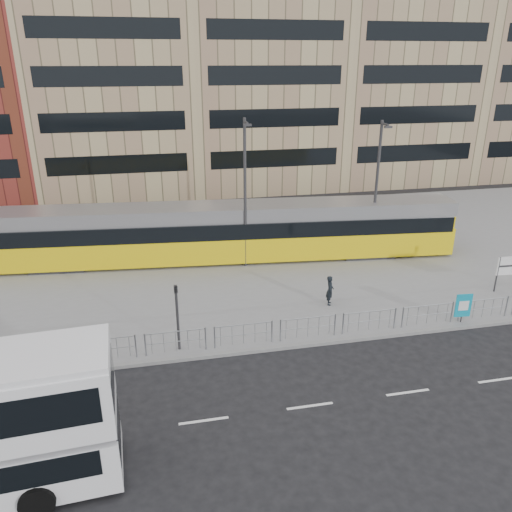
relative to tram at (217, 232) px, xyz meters
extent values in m
plane|color=black|center=(3.43, -11.08, -1.94)|extent=(120.00, 120.00, 0.00)
cube|color=gray|center=(3.43, 0.92, -1.86)|extent=(64.00, 24.00, 0.15)
cube|color=gray|center=(3.43, -11.03, -1.86)|extent=(64.00, 0.25, 0.17)
cube|color=tan|center=(-6.57, 22.92, 9.06)|extent=(14.00, 16.00, 22.00)
cube|color=tan|center=(7.43, 22.92, 10.06)|extent=(14.00, 16.00, 24.00)
cube|color=tan|center=(21.43, 22.92, 8.56)|extent=(14.00, 16.00, 21.00)
cube|color=tan|center=(35.43, 22.92, 9.56)|extent=(14.00, 16.00, 23.00)
cylinder|color=#999BA1|center=(5.43, -10.58, -0.74)|extent=(32.00, 0.05, 0.05)
cylinder|color=#999BA1|center=(5.43, -10.58, -1.24)|extent=(32.00, 0.04, 0.04)
cube|color=white|center=(4.43, -15.08, -1.93)|extent=(62.00, 0.12, 0.01)
cylinder|color=black|center=(-7.60, -18.11, -1.43)|extent=(1.04, 0.37, 1.02)
cylinder|color=black|center=(-7.76, -15.50, -1.43)|extent=(1.04, 0.37, 1.02)
cube|color=yellow|center=(0.00, 0.00, -0.76)|extent=(30.41, 5.62, 1.73)
cube|color=black|center=(0.00, 0.00, 0.43)|extent=(29.98, 5.62, 0.97)
cube|color=#A0A0A5|center=(0.00, 0.00, 1.35)|extent=(30.39, 5.40, 0.87)
cube|color=yellow|center=(14.43, -1.33, -0.06)|extent=(1.52, 2.54, 2.81)
cylinder|color=#2D2D30|center=(0.00, 0.00, 0.05)|extent=(2.80, 2.80, 3.24)
cube|color=#2D2D30|center=(9.69, -0.89, -1.52)|extent=(3.48, 3.01, 0.54)
cube|color=#2D2D30|center=(-9.69, 0.89, -1.52)|extent=(3.48, 3.01, 0.54)
cylinder|color=#2D2D30|center=(14.33, -7.95, -0.77)|extent=(0.09, 0.09, 2.04)
cube|color=white|center=(15.12, -8.00, -0.29)|extent=(1.77, 0.17, 1.06)
cylinder|color=#2D2D30|center=(10.52, -10.68, -1.39)|extent=(0.06, 0.06, 0.80)
cube|color=#0C90B5|center=(10.52, -10.68, -0.89)|extent=(0.80, 0.14, 1.20)
cube|color=white|center=(10.52, -10.71, -0.89)|extent=(0.50, 0.06, 0.50)
imported|color=black|center=(4.86, -7.54, -0.99)|extent=(0.55, 0.68, 1.60)
cylinder|color=#2D2D30|center=(-3.12, -10.31, -0.29)|extent=(0.12, 0.12, 3.00)
imported|color=#2D2D30|center=(-3.12, -10.31, 0.81)|extent=(0.18, 0.21, 1.00)
cylinder|color=#2D2D30|center=(1.54, -1.49, 2.68)|extent=(0.18, 0.18, 8.94)
cylinder|color=#2D2D30|center=(1.54, -1.89, 6.95)|extent=(0.14, 0.90, 0.14)
cube|color=#2D2D30|center=(1.54, -2.34, 6.85)|extent=(0.45, 0.20, 0.12)
cylinder|color=#2D2D30|center=(9.86, -1.43, 2.52)|extent=(0.18, 0.18, 8.61)
cylinder|color=#2D2D30|center=(9.86, -1.83, 6.62)|extent=(0.14, 0.90, 0.14)
cube|color=#2D2D30|center=(9.86, -2.28, 6.52)|extent=(0.45, 0.20, 0.12)
camera|label=1|loc=(-3.70, -29.67, 10.23)|focal=35.00mm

